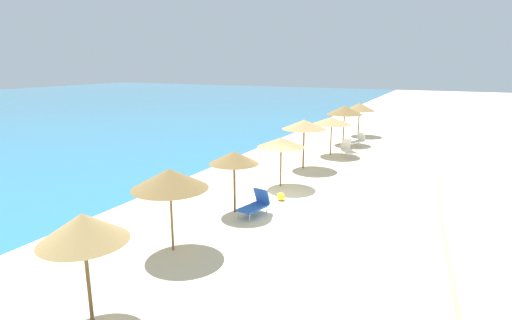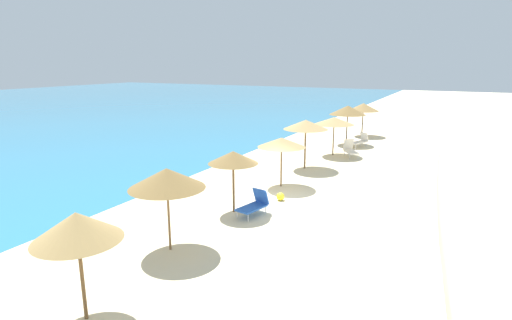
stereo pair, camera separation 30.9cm
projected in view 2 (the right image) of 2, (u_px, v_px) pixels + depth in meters
The scene contains 13 objects.
ground_plane at pixel (278, 202), 17.56m from camera, with size 160.00×160.00×0.00m, color beige.
beach_umbrella_2 at pixel (77, 227), 9.06m from camera, with size 1.98×1.98×2.63m.
beach_umbrella_3 at pixel (167, 178), 12.59m from camera, with size 2.38×2.38×2.68m.
beach_umbrella_4 at pixel (233, 158), 15.94m from camera, with size 1.97×1.97×2.48m.
beach_umbrella_5 at pixel (282, 142), 19.36m from camera, with size 2.28×2.28×2.39m.
beach_umbrella_6 at pixel (306, 125), 22.66m from camera, with size 2.47×2.47×2.75m.
beach_umbrella_7 at pixel (334, 121), 26.00m from camera, with size 2.53×2.53×2.46m.
beach_umbrella_8 at pixel (348, 110), 29.51m from camera, with size 2.60×2.60×2.82m.
beach_umbrella_9 at pixel (363, 107), 33.01m from camera, with size 2.48×2.48×2.65m.
lounge_chair_0 at pixel (350, 150), 25.94m from camera, with size 1.50×1.28×1.08m.
lounge_chair_2 at pixel (360, 141), 28.89m from camera, with size 1.64×1.11×0.99m.
lounge_chair_3 at pixel (254, 204), 16.06m from camera, with size 1.46×0.93×0.97m.
beach_ball at pixel (280, 197), 17.75m from camera, with size 0.35×0.35×0.35m, color yellow.
Camera 2 is at (-15.27, -6.74, 5.82)m, focal length 28.84 mm.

